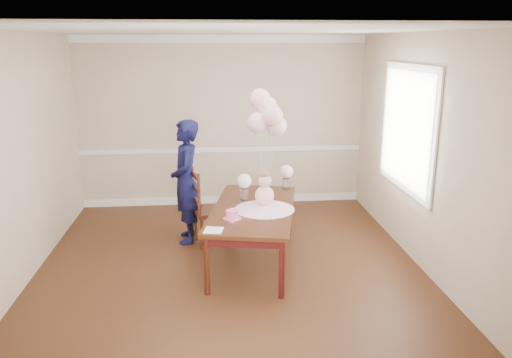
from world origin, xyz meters
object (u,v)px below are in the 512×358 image
Objects in this scene: dining_table_top at (253,209)px; dining_chair_seat at (211,211)px; woman at (186,182)px; birthday_cake at (232,214)px.

dining_table_top reaches higher than dining_chair_seat.
woman is (-0.81, 0.77, 0.14)m from dining_table_top.
birthday_cake is at bearing 22.51° from woman.
woman is (-0.32, 0.13, 0.37)m from dining_chair_seat.
dining_chair_seat is (-0.23, 1.01, -0.30)m from birthday_cake.
woman is (-0.55, 1.15, 0.07)m from birthday_cake.
birthday_cake is at bearing -91.16° from dining_chair_seat.
birthday_cake is at bearing -113.96° from dining_table_top.
dining_chair_seat is 0.51m from woman.
dining_table_top is 1.13m from woman.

